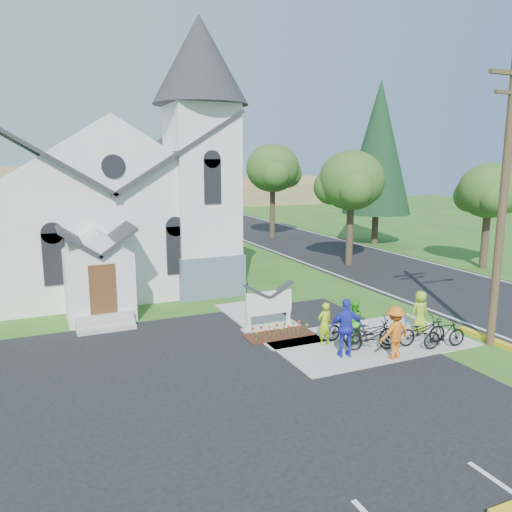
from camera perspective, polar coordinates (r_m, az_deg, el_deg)
name	(u,v)px	position (r m, az deg, el deg)	size (l,w,h in m)	color
ground	(341,352)	(17.56, 9.65, -10.81)	(120.00, 120.00, 0.00)	#2F611B
parking_lot	(148,423)	(13.38, -12.24, -18.15)	(20.00, 16.00, 0.02)	black
road	(342,255)	(34.96, 9.79, 0.11)	(8.00, 90.00, 0.02)	black
sidewalk	(368,341)	(18.75, 12.67, -9.42)	(7.00, 4.00, 0.05)	#9F9C90
church	(113,185)	(26.30, -16.00, 7.85)	(12.35, 12.00, 13.00)	white
church_sign	(269,303)	(19.30, 1.48, -5.43)	(2.20, 0.40, 1.70)	#9F9C90
flower_bed	(279,335)	(18.84, 2.65, -9.03)	(2.60, 1.10, 0.07)	#35180E
utility_pole	(505,192)	(18.89, 26.60, 6.57)	(3.45, 0.28, 10.00)	#4B3525
tree_road_near	(351,181)	(31.07, 10.86, 8.40)	(4.00, 4.00, 7.05)	#3D2E21
tree_road_mid	(273,169)	(41.70, 1.92, 9.96)	(4.40, 4.40, 7.80)	#3D2E21
tree_road_far	(489,191)	(32.79, 25.09, 6.69)	(3.60, 3.60, 6.30)	#3D2E21
conifer	(379,148)	(39.73, 13.84, 11.93)	(5.20, 5.20, 12.40)	#3D2E21
distant_hills	(133,192)	(71.10, -13.86, 7.12)	(61.00, 10.00, 5.60)	#876A4B
cyclist_0	(325,324)	(17.76, 7.85, -7.68)	(0.57, 0.37, 1.55)	#9BC517
bike_0	(371,337)	(17.70, 13.01, -8.99)	(0.62, 1.78, 0.93)	black
cyclist_1	(353,322)	(18.12, 11.04, -7.37)	(0.76, 0.59, 1.57)	green
bike_1	(344,326)	(18.56, 9.98, -7.87)	(0.45, 1.61, 0.97)	black
cyclist_2	(346,328)	(16.81, 10.28, -8.08)	(1.15, 0.48, 1.97)	#2730C4
bike_2	(370,332)	(18.07, 12.94, -8.41)	(0.68, 1.95, 1.03)	black
cyclist_3	(395,332)	(17.06, 15.56, -8.39)	(1.14, 0.66, 1.76)	orange
bike_3	(445,334)	(18.58, 20.74, -8.35)	(0.47, 1.66, 1.00)	black
cyclist_4	(420,311)	(19.98, 18.25, -6.00)	(0.76, 0.50, 1.56)	#92BC23
bike_4	(422,331)	(18.67, 18.45, -8.13)	(0.65, 1.88, 0.99)	black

